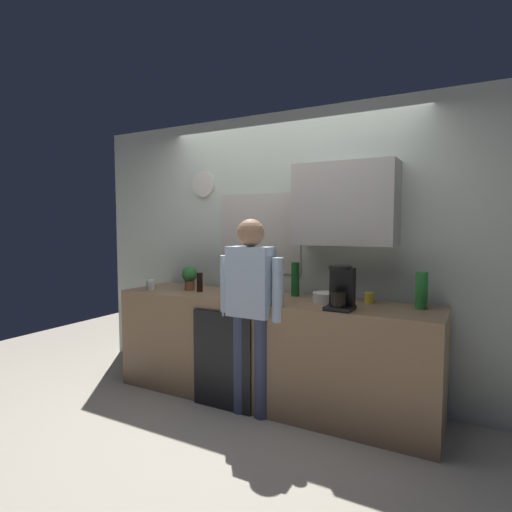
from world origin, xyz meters
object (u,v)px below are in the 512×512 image
at_px(bottle_green_wine, 295,279).
at_px(cup_white_mug, 151,285).
at_px(coffee_maker, 341,290).
at_px(bottle_amber_beer, 229,283).
at_px(potted_plant, 190,276).
at_px(dish_soap, 258,286).
at_px(cup_blue_mug, 270,297).
at_px(bottle_dark_sauce, 200,282).
at_px(bottle_olive_oil, 233,280).
at_px(bottle_red_vinegar, 268,284).
at_px(bottle_clear_soda, 422,290).
at_px(cup_yellow_cup, 369,298).
at_px(person_at_sink, 251,300).
at_px(mixing_bowl, 326,297).

xyz_separation_m(bottle_green_wine, cup_white_mug, (-1.39, -0.34, -0.10)).
height_order(coffee_maker, bottle_amber_beer, coffee_maker).
distance_m(potted_plant, dish_soap, 0.71).
relative_size(bottle_amber_beer, cup_blue_mug, 2.30).
height_order(coffee_maker, bottle_dark_sauce, coffee_maker).
bearing_deg(potted_plant, cup_white_mug, -155.83).
bearing_deg(coffee_maker, bottle_olive_oil, 167.33).
distance_m(bottle_red_vinegar, cup_blue_mug, 0.33).
bearing_deg(cup_blue_mug, bottle_dark_sauce, 166.32).
height_order(bottle_clear_soda, dish_soap, bottle_clear_soda).
xyz_separation_m(bottle_olive_oil, cup_yellow_cup, (1.23, 0.10, -0.08)).
bearing_deg(cup_yellow_cup, bottle_green_wine, 177.79).
xyz_separation_m(bottle_green_wine, cup_yellow_cup, (0.66, -0.03, -0.11)).
bearing_deg(potted_plant, person_at_sink, -20.28).
distance_m(coffee_maker, bottle_dark_sauce, 1.43).
bearing_deg(cup_yellow_cup, coffee_maker, -110.06).
height_order(bottle_green_wine, mixing_bowl, bottle_green_wine).
height_order(cup_white_mug, person_at_sink, person_at_sink).
relative_size(bottle_clear_soda, mixing_bowl, 1.27).
bearing_deg(potted_plant, coffee_maker, -7.11).
height_order(bottle_dark_sauce, cup_blue_mug, bottle_dark_sauce).
bearing_deg(dish_soap, mixing_bowl, -7.07).
height_order(mixing_bowl, potted_plant, potted_plant).
relative_size(bottle_green_wine, person_at_sink, 0.19).
relative_size(coffee_maker, mixing_bowl, 1.50).
relative_size(cup_blue_mug, person_at_sink, 0.06).
distance_m(bottle_dark_sauce, cup_white_mug, 0.52).
relative_size(bottle_amber_beer, mixing_bowl, 1.05).
distance_m(coffee_maker, cup_blue_mug, 0.58).
bearing_deg(cup_blue_mug, dish_soap, 130.38).
relative_size(bottle_green_wine, mixing_bowl, 1.36).
relative_size(cup_white_mug, mixing_bowl, 0.43).
relative_size(bottle_dark_sauce, cup_white_mug, 1.89).
distance_m(bottle_amber_beer, cup_yellow_cup, 1.21).
relative_size(bottle_green_wine, potted_plant, 1.30).
relative_size(bottle_clear_soda, bottle_green_wine, 0.93).
bearing_deg(bottle_dark_sauce, cup_yellow_cup, 6.95).
distance_m(bottle_amber_beer, person_at_sink, 0.43).
relative_size(coffee_maker, cup_yellow_cup, 3.88).
relative_size(coffee_maker, dish_soap, 1.83).
relative_size(bottle_dark_sauce, bottle_green_wine, 0.60).
distance_m(bottle_olive_oil, person_at_sink, 0.55).
distance_m(bottle_dark_sauce, cup_yellow_cup, 1.56).
bearing_deg(bottle_green_wine, bottle_red_vinegar, -145.69).
xyz_separation_m(bottle_olive_oil, potted_plant, (-0.46, -0.05, 0.01)).
xyz_separation_m(bottle_olive_oil, bottle_amber_beer, (0.04, -0.14, -0.01)).
bearing_deg(bottle_dark_sauce, dish_soap, 13.85).
bearing_deg(bottle_red_vinegar, bottle_clear_soda, 3.23).
relative_size(cup_white_mug, cup_blue_mug, 0.95).
bearing_deg(bottle_dark_sauce, person_at_sink, -21.56).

